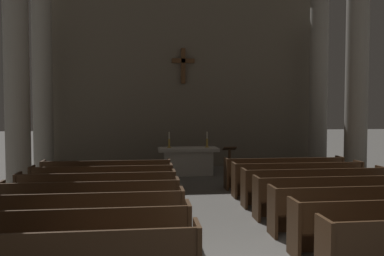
{
  "coord_description": "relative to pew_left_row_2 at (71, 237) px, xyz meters",
  "views": [
    {
      "loc": [
        -1.5,
        -4.94,
        2.4
      ],
      "look_at": [
        0.0,
        8.02,
        1.79
      ],
      "focal_mm": 36.47,
      "sensor_mm": 36.0,
      "label": 1
    }
  ],
  "objects": [
    {
      "name": "candlestick_left",
      "position": [
        1.96,
        8.19,
        0.71
      ],
      "size": [
        0.16,
        0.16,
        0.58
      ],
      "color": "#B79338",
      "rests_on": "altar"
    },
    {
      "name": "pew_left_row_5",
      "position": [
        0.0,
        3.27,
        0.0
      ],
      "size": [
        3.66,
        0.5,
        0.95
      ],
      "color": "#422B19",
      "rests_on": "ground"
    },
    {
      "name": "pew_left_row_4",
      "position": [
        0.0,
        2.18,
        0.0
      ],
      "size": [
        3.66,
        0.5,
        0.95
      ],
      "color": "#422B19",
      "rests_on": "ground"
    },
    {
      "name": "pew_left_row_2",
      "position": [
        0.0,
        0.0,
        0.0
      ],
      "size": [
        3.66,
        0.5,
        0.95
      ],
      "color": "#422B19",
      "rests_on": "ground"
    },
    {
      "name": "pew_left_row_7",
      "position": [
        0.0,
        5.44,
        0.0
      ],
      "size": [
        3.66,
        0.5,
        0.95
      ],
      "color": "#422B19",
      "rests_on": "ground"
    },
    {
      "name": "pew_right_row_3",
      "position": [
        5.32,
        1.09,
        0.0
      ],
      "size": [
        3.66,
        0.5,
        0.95
      ],
      "color": "#422B19",
      "rests_on": "ground"
    },
    {
      "name": "pew_left_row_6",
      "position": [
        0.0,
        4.35,
        0.0
      ],
      "size": [
        3.66,
        0.5,
        0.95
      ],
      "color": "#422B19",
      "rests_on": "ground"
    },
    {
      "name": "column_right_fourth",
      "position": [
        7.97,
        8.94,
        3.04
      ],
      "size": [
        1.07,
        1.07,
        7.21
      ],
      "color": "#9E998E",
      "rests_on": "ground"
    },
    {
      "name": "apse_with_cross",
      "position": [
        2.66,
        10.36,
        3.34
      ],
      "size": [
        11.77,
        0.42,
        7.64
      ],
      "color": "#706656",
      "rests_on": "ground"
    },
    {
      "name": "altar",
      "position": [
        2.66,
        8.19,
        0.06
      ],
      "size": [
        2.2,
        0.9,
        1.01
      ],
      "color": "#BCB7AD",
      "rests_on": "ground"
    },
    {
      "name": "pew_right_row_4",
      "position": [
        5.32,
        2.18,
        0.0
      ],
      "size": [
        3.66,
        0.5,
        0.95
      ],
      "color": "#422B19",
      "rests_on": "ground"
    },
    {
      "name": "candlestick_right",
      "position": [
        3.36,
        8.19,
        0.71
      ],
      "size": [
        0.16,
        0.16,
        0.58
      ],
      "color": "#B79338",
      "rests_on": "altar"
    },
    {
      "name": "column_left_fourth",
      "position": [
        -2.65,
        8.94,
        3.04
      ],
      "size": [
        1.07,
        1.07,
        7.21
      ],
      "color": "#9E998E",
      "rests_on": "ground"
    },
    {
      "name": "pew_left_row_3",
      "position": [
        0.0,
        1.09,
        0.0
      ],
      "size": [
        3.66,
        0.5,
        0.95
      ],
      "color": "#422B19",
      "rests_on": "ground"
    },
    {
      "name": "column_left_third",
      "position": [
        -2.65,
        6.08,
        3.04
      ],
      "size": [
        1.07,
        1.07,
        7.21
      ],
      "color": "#9E998E",
      "rests_on": "ground"
    },
    {
      "name": "lectern",
      "position": [
        3.95,
        6.99,
        0.07
      ],
      "size": [
        0.44,
        0.36,
        1.15
      ],
      "color": "#422B19",
      "rests_on": "ground"
    },
    {
      "name": "pew_right_row_7",
      "position": [
        5.32,
        5.44,
        0.0
      ],
      "size": [
        3.66,
        0.5,
        0.95
      ],
      "color": "#422B19",
      "rests_on": "ground"
    },
    {
      "name": "pew_right_row_5",
      "position": [
        5.32,
        3.27,
        0.0
      ],
      "size": [
        3.66,
        0.5,
        0.95
      ],
      "color": "#422B19",
      "rests_on": "ground"
    },
    {
      "name": "pew_right_row_6",
      "position": [
        5.32,
        4.35,
        0.0
      ],
      "size": [
        3.66,
        0.5,
        0.95
      ],
      "color": "#422B19",
      "rests_on": "ground"
    },
    {
      "name": "column_right_third",
      "position": [
        7.97,
        6.08,
        3.04
      ],
      "size": [
        1.07,
        1.07,
        7.21
      ],
      "color": "#9E998E",
      "rests_on": "ground"
    }
  ]
}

